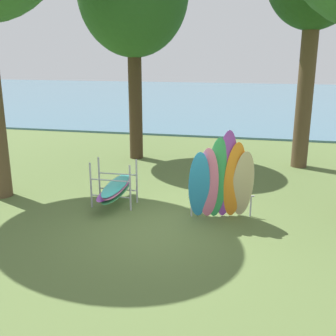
% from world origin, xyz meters
% --- Properties ---
extents(ground_plane, '(80.00, 80.00, 0.00)m').
position_xyz_m(ground_plane, '(0.00, 0.00, 0.00)').
color(ground_plane, '#566B38').
extents(lake_water, '(80.00, 36.00, 0.10)m').
position_xyz_m(lake_water, '(0.00, 28.92, 0.05)').
color(lake_water, '#477084').
rests_on(lake_water, ground).
extents(leaning_board_pile, '(1.68, 0.99, 2.34)m').
position_xyz_m(leaning_board_pile, '(1.29, 0.83, 1.01)').
color(leaning_board_pile, '#2D8ED1').
rests_on(leaning_board_pile, ground).
extents(board_storage_rack, '(1.15, 2.13, 1.25)m').
position_xyz_m(board_storage_rack, '(-1.60, 1.26, 0.50)').
color(board_storage_rack, '#9EA0A5').
rests_on(board_storage_rack, ground).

